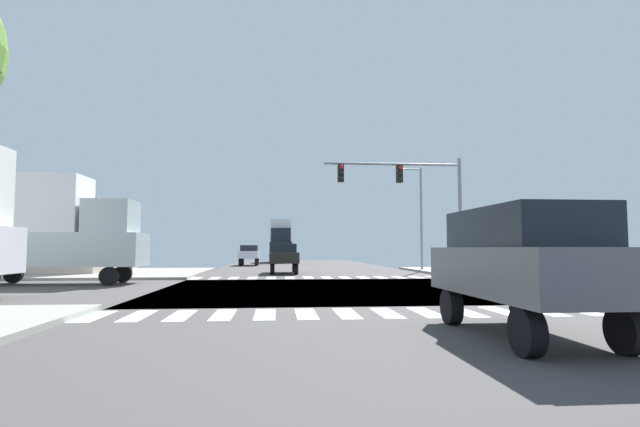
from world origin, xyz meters
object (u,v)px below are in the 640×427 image
at_px(box_truck_crossing_2, 56,227).
at_px(box_truck_queued_3, 281,240).
at_px(traffic_signal_mast, 408,187).
at_px(suv_farside_1, 523,260).
at_px(street_lamp, 417,208).
at_px(sedan_inner_4, 284,256).
at_px(bank_building, 19,238).
at_px(sedan_middle_2, 249,253).

distance_m(box_truck_crossing_2, box_truck_queued_3, 34.54).
relative_size(traffic_signal_mast, suv_farside_1, 1.72).
bearing_deg(street_lamp, box_truck_crossing_2, -151.63).
bearing_deg(sedan_inner_4, box_truck_queued_3, -90.00).
xyz_separation_m(street_lamp, box_truck_queued_3, (-9.41, 22.29, -1.84)).
bearing_deg(sedan_inner_4, bank_building, -7.84).
bearing_deg(sedan_middle_2, sedan_inner_4, 101.53).
xyz_separation_m(traffic_signal_mast, bank_building, (-24.24, 6.87, -2.74)).
distance_m(traffic_signal_mast, box_truck_crossing_2, 17.89).
bearing_deg(street_lamp, suv_farside_1, -102.26).
bearing_deg(bank_building, sedan_middle_2, 40.68).
xyz_separation_m(street_lamp, sedan_inner_4, (-9.41, -2.15, -3.29)).
bearing_deg(bank_building, street_lamp, -0.50).
bearing_deg(traffic_signal_mast, suv_farside_1, -99.05).
relative_size(traffic_signal_mast, street_lamp, 1.09).
xyz_separation_m(traffic_signal_mast, box_truck_crossing_2, (-17.25, -4.03, -2.47)).
bearing_deg(street_lamp, traffic_signal_mast, -110.66).
height_order(box_truck_queued_3, sedan_middle_2, box_truck_queued_3).
distance_m(bank_building, suv_farside_1, 32.99).
bearing_deg(suv_farside_1, sedan_middle_2, 100.58).
bearing_deg(traffic_signal_mast, box_truck_crossing_2, -166.84).
height_order(box_truck_crossing_2, sedan_middle_2, box_truck_crossing_2).
distance_m(suv_farside_1, box_truck_queued_3, 47.40).
relative_size(street_lamp, box_truck_crossing_2, 1.01).
xyz_separation_m(suv_farside_1, box_truck_queued_3, (-4.00, 47.21, 1.17)).
xyz_separation_m(box_truck_crossing_2, sedan_inner_4, (10.34, 8.51, -1.45)).
bearing_deg(traffic_signal_mast, sedan_inner_4, 147.05).
bearing_deg(bank_building, suv_farside_1, -49.71).
distance_m(box_truck_crossing_2, sedan_inner_4, 13.47).
bearing_deg(sedan_inner_4, street_lamp, -167.13).
bearing_deg(bank_building, traffic_signal_mast, -15.82).
bearing_deg(box_truck_queued_3, sedan_inner_4, 90.00).
bearing_deg(sedan_inner_4, sedan_middle_2, -78.47).
height_order(traffic_signal_mast, street_lamp, street_lamp).
bearing_deg(box_truck_queued_3, box_truck_crossing_2, 72.59).
bearing_deg(bank_building, box_truck_queued_3, 51.85).
height_order(box_truck_crossing_2, box_truck_queued_3, same).
relative_size(box_truck_crossing_2, sedan_middle_2, 1.67).
distance_m(street_lamp, box_truck_crossing_2, 22.52).
bearing_deg(box_truck_crossing_2, sedan_middle_2, 162.46).
height_order(traffic_signal_mast, suv_farside_1, traffic_signal_mast).
height_order(suv_farside_1, box_truck_crossing_2, box_truck_crossing_2).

